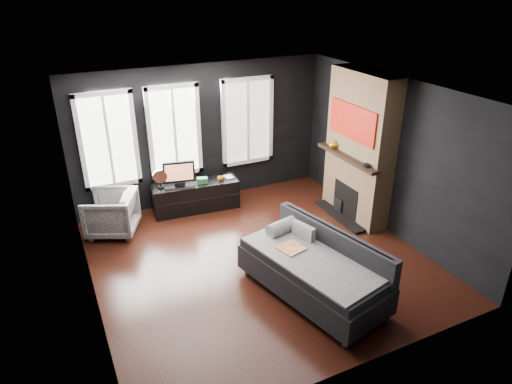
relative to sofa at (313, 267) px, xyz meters
name	(u,v)px	position (x,y,z in m)	size (l,w,h in m)	color
floor	(258,259)	(-0.29, 1.13, -0.47)	(5.00, 5.00, 0.00)	black
ceiling	(259,92)	(-0.29, 1.13, 2.23)	(5.00, 5.00, 0.00)	white
wall_back	(202,135)	(-0.29, 3.63, 0.88)	(5.00, 0.02, 2.70)	black
wall_left	(82,218)	(-2.79, 1.13, 0.88)	(0.02, 5.00, 2.70)	black
wall_right	(391,157)	(2.21, 1.13, 0.88)	(0.02, 5.00, 2.70)	black
windows	(176,84)	(-0.74, 3.59, 1.91)	(4.00, 0.16, 1.76)	white
fireplace	(359,147)	(2.01, 1.73, 0.88)	(0.70, 1.62, 2.70)	#93724C
sofa	(313,267)	(0.00, 0.00, 0.00)	(1.09, 2.17, 0.93)	black
stripe_pillow	(303,236)	(0.13, 0.48, 0.21)	(0.09, 0.38, 0.38)	gray
armchair	(111,211)	(-2.23, 3.01, -0.05)	(0.81, 0.76, 0.83)	silver
media_console	(196,196)	(-0.62, 3.23, -0.19)	(1.64, 0.51, 0.56)	black
monitor	(179,172)	(-0.91, 3.25, 0.36)	(0.60, 0.13, 0.53)	black
desk_fan	(160,179)	(-1.26, 3.28, 0.28)	(0.26, 0.26, 0.37)	#989898
mug	(221,178)	(-0.14, 3.10, 0.15)	(0.11, 0.09, 0.11)	orange
book	(225,173)	(-0.01, 3.19, 0.20)	(0.15, 0.02, 0.20)	#C2B29B
storage_box	(202,180)	(-0.49, 3.15, 0.15)	(0.20, 0.12, 0.11)	#296738
mantel_vase	(333,144)	(1.76, 2.18, 0.84)	(0.16, 0.17, 0.16)	yellow
mantel_clock	(367,165)	(1.76, 1.18, 0.78)	(0.13, 0.13, 0.04)	black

